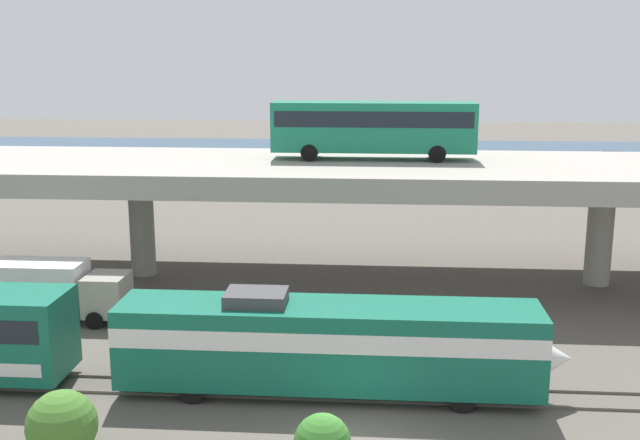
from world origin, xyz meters
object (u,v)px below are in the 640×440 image
Objects in this scene: train_locomotive at (349,342)px; parked_car_1 at (505,160)px; transit_bus_on_overpass at (374,125)px; service_truck_west at (56,289)px; parked_car_0 at (615,159)px; parked_car_3 at (389,157)px.

train_locomotive is 4.42× the size of parked_car_1.
service_truck_west is at bearing -148.36° from transit_bus_on_overpass.
service_truck_west is 1.66× the size of parked_car_0.
transit_bus_on_overpass is 2.61× the size of parked_car_3.
transit_bus_on_overpass is 2.93× the size of parked_car_0.
transit_bus_on_overpass is at bearing 31.64° from service_truck_west.
train_locomotive is 2.61× the size of service_truck_west.
parked_car_3 is (17.30, 44.67, 0.91)m from service_truck_west.
parked_car_1 is (14.09, 51.07, 0.36)m from train_locomotive.
parked_car_1 is at bearing -170.96° from parked_car_0.
parked_car_3 is (-23.50, -0.75, 0.00)m from parked_car_0.
service_truck_west is at bearing 56.19° from parked_car_1.
train_locomotive is at bearing -92.43° from transit_bus_on_overpass.
train_locomotive is at bearing -115.91° from parked_car_0.
train_locomotive is 3.86× the size of parked_car_3.
parked_car_1 is (13.36, 33.82, -6.59)m from transit_bus_on_overpass.
parked_car_0 is 1.02× the size of parked_car_1.
service_truck_west is 61.06m from parked_car_0.
parked_car_1 is at bearing -5.27° from parked_car_3.
service_truck_west is 1.48× the size of parked_car_3.
train_locomotive is at bearing -92.43° from parked_car_3.
parked_car_1 is 0.87× the size of parked_car_3.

